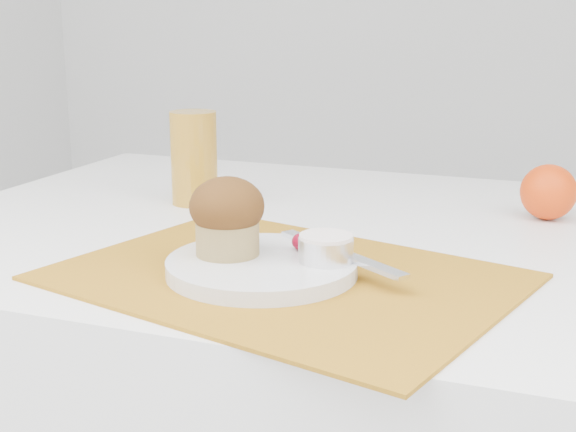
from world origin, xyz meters
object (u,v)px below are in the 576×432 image
at_px(muffin, 227,215).
at_px(plate, 262,266).
at_px(juice_glass, 194,158).
at_px(orange, 548,192).

bearing_deg(muffin, plate, -5.18).
height_order(juice_glass, muffin, juice_glass).
relative_size(plate, muffin, 2.40).
xyz_separation_m(plate, orange, (0.27, 0.37, 0.03)).
relative_size(plate, juice_glass, 1.51).
bearing_deg(orange, juice_glass, -169.77).
relative_size(plate, orange, 2.71).
bearing_deg(plate, orange, 53.68).
bearing_deg(juice_glass, plate, -51.26).
bearing_deg(muffin, juice_glass, 123.47).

